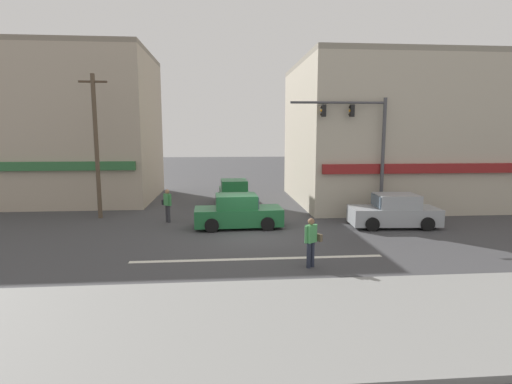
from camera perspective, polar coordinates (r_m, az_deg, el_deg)
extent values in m
plane|color=#3D3D3F|center=(17.72, -0.72, -6.08)|extent=(120.00, 120.00, 0.00)
cube|color=silver|center=(14.37, 0.32, -9.52)|extent=(9.00, 0.24, 0.01)
cube|color=gray|center=(9.72, 3.12, -18.10)|extent=(40.00, 5.00, 0.16)
cube|color=tan|center=(29.87, -27.47, 7.94)|extent=(13.47, 8.55, 9.39)
cube|color=#2D6638|center=(25.94, -30.84, 3.15)|extent=(12.80, 0.24, 0.50)
cube|color=gray|center=(30.31, -28.11, 17.12)|extent=(13.47, 8.55, 0.30)
cube|color=#B7AD99|center=(27.78, 19.70, 7.59)|extent=(13.32, 10.24, 8.58)
cube|color=maroon|center=(23.19, 24.83, 3.08)|extent=(12.66, 0.24, 0.50)
cube|color=gray|center=(28.11, 20.16, 16.67)|extent=(13.32, 10.24, 0.30)
cylinder|color=brown|center=(22.26, -21.83, 5.92)|extent=(0.22, 0.22, 7.41)
cube|color=#473828|center=(22.40, -22.30, 14.38)|extent=(1.40, 0.12, 0.10)
cylinder|color=brown|center=(25.52, 14.83, 8.20)|extent=(0.22, 0.22, 8.95)
cube|color=#473828|center=(25.86, 15.18, 17.26)|extent=(1.40, 0.12, 0.10)
cylinder|color=#47474C|center=(21.51, 17.65, 4.45)|extent=(0.18, 0.18, 6.20)
cylinder|color=#47474C|center=(20.79, 11.66, 12.41)|extent=(4.80, 0.25, 0.12)
cube|color=black|center=(20.96, 13.57, 11.22)|extent=(0.21, 0.25, 0.60)
sphere|color=black|center=(20.94, 13.27, 11.73)|extent=(0.12, 0.12, 0.12)
sphere|color=orange|center=(20.93, 13.25, 11.24)|extent=(0.12, 0.12, 0.12)
sphere|color=black|center=(20.92, 13.23, 10.74)|extent=(0.12, 0.12, 0.12)
cube|color=black|center=(20.60, 9.66, 11.39)|extent=(0.21, 0.25, 0.60)
sphere|color=black|center=(20.58, 9.33, 11.90)|extent=(0.12, 0.12, 0.12)
sphere|color=orange|center=(20.57, 9.32, 11.40)|extent=(0.12, 0.12, 0.12)
sphere|color=black|center=(20.56, 9.31, 10.90)|extent=(0.12, 0.12, 0.12)
cube|color=#999EA3|center=(20.14, 19.05, -3.21)|extent=(4.20, 1.97, 0.80)
cube|color=#999EA3|center=(20.05, 19.42, -1.19)|extent=(2.00, 1.68, 0.64)
cube|color=#475666|center=(19.73, 16.78, -1.21)|extent=(0.16, 1.44, 0.54)
cylinder|color=black|center=(18.99, 16.28, -4.45)|extent=(0.65, 0.22, 0.64)
cylinder|color=black|center=(20.58, 14.88, -3.42)|extent=(0.65, 0.22, 0.64)
cylinder|color=black|center=(19.89, 23.31, -4.22)|extent=(0.65, 0.22, 0.64)
cylinder|color=black|center=(21.42, 21.45, -3.26)|extent=(0.65, 0.22, 0.64)
cube|color=#1E6033|center=(18.94, -2.53, -3.47)|extent=(4.16, 1.84, 0.80)
cube|color=#1E6033|center=(18.80, -2.85, -1.33)|extent=(1.95, 1.63, 0.64)
cube|color=#475666|center=(18.89, 0.09, -1.27)|extent=(0.11, 1.44, 0.54)
cylinder|color=black|center=(19.94, 0.94, -3.50)|extent=(0.65, 0.20, 0.64)
cylinder|color=black|center=(18.30, 1.67, -4.59)|extent=(0.65, 0.20, 0.64)
cylinder|color=black|center=(19.76, -6.40, -3.66)|extent=(0.65, 0.20, 0.64)
cylinder|color=black|center=(18.10, -6.34, -4.78)|extent=(0.65, 0.20, 0.64)
cube|color=#1E6033|center=(24.98, -3.17, -0.60)|extent=(1.87, 4.17, 0.80)
cube|color=#1E6033|center=(24.78, -3.16, 1.01)|extent=(1.64, 1.96, 0.64)
cube|color=#475666|center=(25.74, -3.32, 1.28)|extent=(1.44, 0.12, 0.54)
cylinder|color=black|center=(26.22, -5.21, -0.68)|extent=(0.21, 0.65, 0.64)
cylinder|color=black|center=(26.33, -1.52, -0.61)|extent=(0.21, 0.65, 0.64)
cylinder|color=black|center=(23.71, -4.99, -1.64)|extent=(0.21, 0.65, 0.64)
cylinder|color=black|center=(23.84, -0.90, -1.55)|extent=(0.21, 0.65, 0.64)
cylinder|color=#232838|center=(13.44, 7.54, -8.95)|extent=(0.14, 0.14, 0.86)
cylinder|color=#232838|center=(13.57, 8.05, -8.79)|extent=(0.14, 0.14, 0.86)
cube|color=#3F8C4C|center=(13.31, 7.86, -5.91)|extent=(0.42, 0.39, 0.58)
sphere|color=brown|center=(13.22, 7.89, -4.19)|extent=(0.22, 0.22, 0.22)
cylinder|color=#3F8C4C|center=(13.14, 7.15, -6.09)|extent=(0.09, 0.09, 0.56)
cylinder|color=#3F8C4C|center=(13.49, 8.54, -5.74)|extent=(0.09, 0.09, 0.56)
cube|color=brown|center=(13.57, 8.88, -6.42)|extent=(0.26, 0.30, 0.24)
cylinder|color=#333338|center=(20.45, -12.33, -3.09)|extent=(0.14, 0.14, 0.86)
cylinder|color=#333338|center=(20.59, -12.61, -3.02)|extent=(0.14, 0.14, 0.86)
cube|color=#3F8C4C|center=(20.39, -12.54, -1.07)|extent=(0.40, 0.41, 0.58)
sphere|color=#9E7051|center=(20.33, -12.57, 0.07)|extent=(0.22, 0.22, 0.22)
cylinder|color=#3F8C4C|center=(20.20, -12.15, -1.15)|extent=(0.09, 0.09, 0.56)
cylinder|color=#3F8C4C|center=(20.59, -12.91, -0.99)|extent=(0.09, 0.09, 0.56)
cube|color=black|center=(20.70, -12.93, -1.43)|extent=(0.29, 0.28, 0.24)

